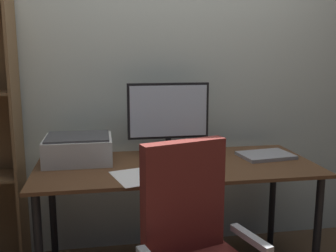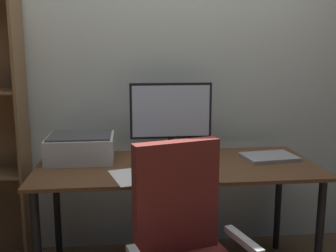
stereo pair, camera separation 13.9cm
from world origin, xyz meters
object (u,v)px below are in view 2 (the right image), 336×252
Objects in this scene: keyboard at (173,172)px; coffee_mug at (194,154)px; laptop at (269,157)px; desk at (177,177)px; printer at (81,147)px; mouse at (211,169)px; monitor at (171,115)px.

keyboard is 0.26m from coffee_mug.
keyboard is 0.91× the size of laptop.
desk is 0.17m from coffee_mug.
printer reaches higher than laptop.
keyboard is 0.21m from mouse.
keyboard is 0.68m from laptop.
desk is at bearing 178.50° from laptop.
coffee_mug is 0.70m from printer.
monitor is 5.43× the size of mouse.
mouse is at bearing 4.00° from keyboard.
monitor is at bearing 5.85° from printer.
monitor is 1.63× the size of laptop.
monitor is at bearing 121.21° from coffee_mug.
desk is 0.21m from keyboard.
keyboard is 2.78× the size of coffee_mug.
coffee_mug is (0.15, 0.21, 0.04)m from keyboard.
mouse is at bearing -23.69° from printer.
monitor is (-0.01, 0.22, 0.35)m from desk.
printer is at bearing 145.49° from keyboard.
keyboard is at bearing -33.12° from printer.
desk is 15.80× the size of coffee_mug.
coffee_mug is 0.26× the size of printer.
coffee_mug is at bearing -58.79° from monitor.
printer is at bearing 167.82° from laptop.
mouse reaches higher than desk.
desk is 5.16× the size of laptop.
laptop is at bearing 4.96° from coffee_mug.
laptop is (0.64, 0.25, 0.00)m from keyboard.
printer is at bearing 168.51° from coffee_mug.
laptop is at bearing -4.76° from printer.
mouse is 0.20m from coffee_mug.
laptop is (0.42, 0.23, -0.01)m from mouse.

